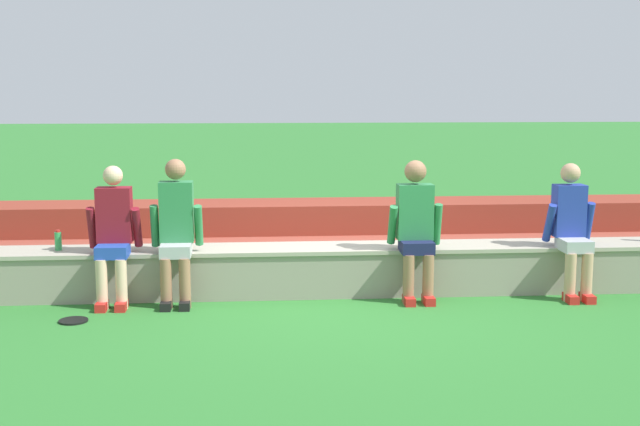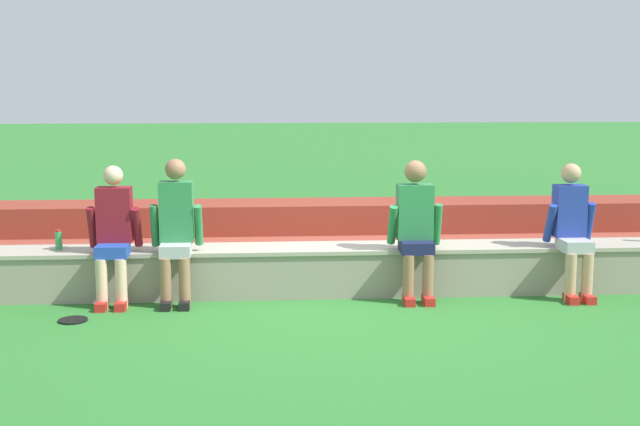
{
  "view_description": "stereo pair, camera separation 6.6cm",
  "coord_description": "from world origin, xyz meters",
  "px_view_note": "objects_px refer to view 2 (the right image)",
  "views": [
    {
      "loc": [
        -0.81,
        -8.01,
        2.11
      ],
      "look_at": [
        -0.18,
        0.27,
        0.84
      ],
      "focal_mm": 46.56,
      "sensor_mm": 36.0,
      "label": 1
    },
    {
      "loc": [
        -0.74,
        -8.02,
        2.11
      ],
      "look_at": [
        -0.18,
        0.27,
        0.84
      ],
      "focal_mm": 46.56,
      "sensor_mm": 36.0,
      "label": 2
    }
  ],
  "objects_px": {
    "person_left_of_center": "(176,228)",
    "frisbee": "(73,320)",
    "person_center": "(416,226)",
    "water_bottle_near_right": "(59,240)",
    "person_far_left": "(114,232)",
    "person_right_of_center": "(572,228)"
  },
  "relations": [
    {
      "from": "person_center",
      "to": "frisbee",
      "type": "height_order",
      "value": "person_center"
    },
    {
      "from": "person_center",
      "to": "person_left_of_center",
      "type": "bearing_deg",
      "value": 179.33
    },
    {
      "from": "person_far_left",
      "to": "person_center",
      "type": "relative_size",
      "value": 0.97
    },
    {
      "from": "person_center",
      "to": "water_bottle_near_right",
      "type": "distance_m",
      "value": 3.56
    },
    {
      "from": "person_left_of_center",
      "to": "person_center",
      "type": "height_order",
      "value": "person_left_of_center"
    },
    {
      "from": "person_far_left",
      "to": "person_right_of_center",
      "type": "xyz_separation_m",
      "value": [
        4.55,
        -0.03,
        -0.01
      ]
    },
    {
      "from": "person_far_left",
      "to": "person_left_of_center",
      "type": "distance_m",
      "value": 0.6
    },
    {
      "from": "person_left_of_center",
      "to": "frisbee",
      "type": "bearing_deg",
      "value": -145.42
    },
    {
      "from": "person_right_of_center",
      "to": "frisbee",
      "type": "xyz_separation_m",
      "value": [
        -4.83,
        -0.59,
        -0.69
      ]
    },
    {
      "from": "water_bottle_near_right",
      "to": "frisbee",
      "type": "relative_size",
      "value": 0.78
    },
    {
      "from": "person_center",
      "to": "frisbee",
      "type": "relative_size",
      "value": 5.31
    },
    {
      "from": "person_far_left",
      "to": "frisbee",
      "type": "bearing_deg",
      "value": -114.27
    },
    {
      "from": "person_far_left",
      "to": "water_bottle_near_right",
      "type": "distance_m",
      "value": 0.65
    },
    {
      "from": "person_center",
      "to": "frisbee",
      "type": "bearing_deg",
      "value": -169.81
    },
    {
      "from": "person_far_left",
      "to": "person_left_of_center",
      "type": "height_order",
      "value": "person_left_of_center"
    },
    {
      "from": "person_left_of_center",
      "to": "water_bottle_near_right",
      "type": "height_order",
      "value": "person_left_of_center"
    },
    {
      "from": "person_far_left",
      "to": "water_bottle_near_right",
      "type": "xyz_separation_m",
      "value": [
        -0.59,
        0.26,
        -0.12
      ]
    },
    {
      "from": "person_far_left",
      "to": "frisbee",
      "type": "height_order",
      "value": "person_far_left"
    },
    {
      "from": "person_far_left",
      "to": "water_bottle_near_right",
      "type": "relative_size",
      "value": 6.6
    },
    {
      "from": "person_far_left",
      "to": "person_center",
      "type": "distance_m",
      "value": 2.96
    },
    {
      "from": "person_far_left",
      "to": "frisbee",
      "type": "relative_size",
      "value": 5.17
    },
    {
      "from": "person_left_of_center",
      "to": "person_right_of_center",
      "type": "height_order",
      "value": "person_left_of_center"
    }
  ]
}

